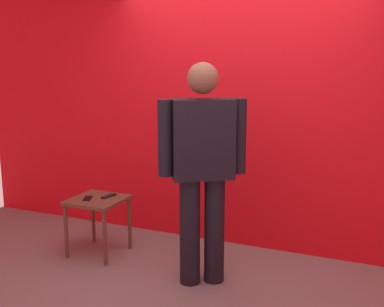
{
  "coord_description": "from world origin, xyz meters",
  "views": [
    {
      "loc": [
        1.32,
        -3.1,
        1.81
      ],
      "look_at": [
        -0.25,
        0.55,
        1.03
      ],
      "focal_mm": 43.01,
      "sensor_mm": 36.0,
      "label": 1
    }
  ],
  "objects_px": {
    "side_table": "(98,207)",
    "cell_phone": "(88,198)",
    "tv_remote": "(109,196)",
    "standing_person": "(202,163)"
  },
  "relations": [
    {
      "from": "side_table",
      "to": "tv_remote",
      "type": "height_order",
      "value": "tv_remote"
    },
    {
      "from": "cell_phone",
      "to": "tv_remote",
      "type": "bearing_deg",
      "value": 17.91
    },
    {
      "from": "tv_remote",
      "to": "standing_person",
      "type": "bearing_deg",
      "value": -2.04
    },
    {
      "from": "side_table",
      "to": "standing_person",
      "type": "bearing_deg",
      "value": -7.82
    },
    {
      "from": "standing_person",
      "to": "cell_phone",
      "type": "bearing_deg",
      "value": 174.91
    },
    {
      "from": "standing_person",
      "to": "tv_remote",
      "type": "xyz_separation_m",
      "value": [
        -1.06,
        0.24,
        -0.46
      ]
    },
    {
      "from": "cell_phone",
      "to": "tv_remote",
      "type": "distance_m",
      "value": 0.2
    },
    {
      "from": "standing_person",
      "to": "side_table",
      "type": "relative_size",
      "value": 3.31
    },
    {
      "from": "side_table",
      "to": "cell_phone",
      "type": "relative_size",
      "value": 3.82
    },
    {
      "from": "side_table",
      "to": "cell_phone",
      "type": "height_order",
      "value": "cell_phone"
    }
  ]
}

